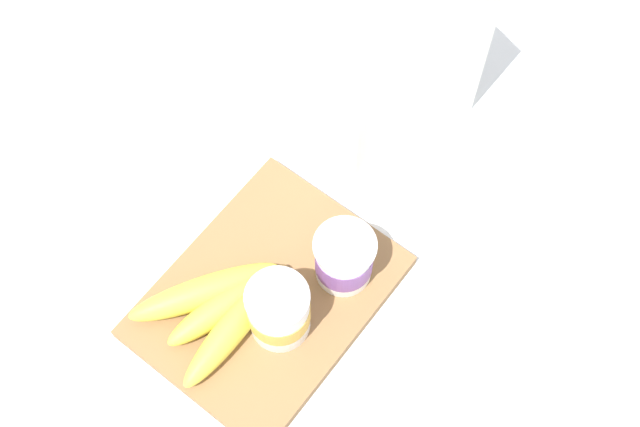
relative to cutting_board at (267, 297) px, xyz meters
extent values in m
plane|color=white|center=(0.00, 0.00, -0.01)|extent=(2.40, 2.40, 0.00)
cube|color=olive|center=(0.00, 0.00, 0.00)|extent=(0.30, 0.23, 0.02)
cube|color=white|center=(-0.30, -0.02, 0.12)|extent=(0.21, 0.13, 0.26)
cylinder|color=white|center=(-0.08, 0.05, 0.05)|extent=(0.07, 0.07, 0.08)
cylinder|color=#7A4C99|center=(-0.08, 0.05, 0.05)|extent=(0.07, 0.07, 0.04)
cylinder|color=silver|center=(-0.08, 0.05, 0.09)|extent=(0.07, 0.07, 0.00)
cylinder|color=white|center=(0.02, 0.04, 0.05)|extent=(0.07, 0.07, 0.09)
cylinder|color=gold|center=(0.02, 0.04, 0.05)|extent=(0.07, 0.07, 0.03)
cylinder|color=silver|center=(0.02, 0.04, 0.10)|extent=(0.07, 0.07, 0.00)
ellipsoid|color=yellow|center=(0.05, -0.05, 0.03)|extent=(0.17, 0.13, 0.04)
ellipsoid|color=yellow|center=(0.05, -0.03, 0.03)|extent=(0.16, 0.07, 0.03)
ellipsoid|color=yellow|center=(0.06, 0.00, 0.03)|extent=(0.18, 0.04, 0.04)
cylinder|color=brown|center=(-0.03, 0.00, 0.02)|extent=(0.01, 0.01, 0.02)
camera|label=1|loc=(0.24, 0.26, 0.95)|focal=47.19mm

